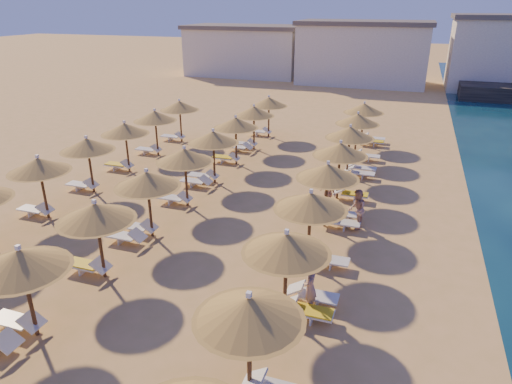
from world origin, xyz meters
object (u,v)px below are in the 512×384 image
at_px(beachgoer_a, 310,287).
at_px(beachgoer_b, 357,209).
at_px(parasol_row_west, 147,180).
at_px(parasol_row_east, 311,202).
at_px(beachgoer_c, 328,193).

bearing_deg(beachgoer_a, beachgoer_b, 174.73).
height_order(parasol_row_west, beachgoer_b, parasol_row_west).
relative_size(parasol_row_east, parasol_row_west, 1.00).
bearing_deg(beachgoer_a, parasol_row_west, -110.05).
bearing_deg(beachgoer_c, parasol_row_east, -54.91).
height_order(parasol_row_east, beachgoer_b, parasol_row_east).
distance_m(parasol_row_east, beachgoer_c, 5.58).
xyz_separation_m(parasol_row_east, parasol_row_west, (-6.80, 0.00, 0.00)).
height_order(parasol_row_west, beachgoer_c, parasol_row_west).
xyz_separation_m(beachgoer_a, beachgoer_b, (0.65, 6.42, 0.02)).
distance_m(beachgoer_c, beachgoer_b, 2.33).
bearing_deg(beachgoer_a, beachgoer_c, -172.78).
distance_m(parasol_row_west, beachgoer_a, 8.17).
height_order(parasol_row_east, parasol_row_west, same).
bearing_deg(beachgoer_a, parasol_row_east, -165.71).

